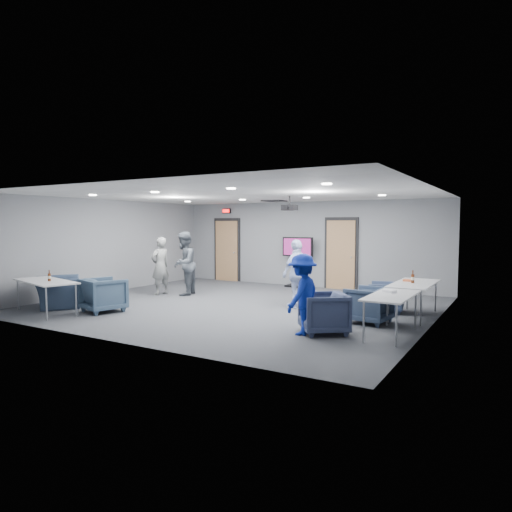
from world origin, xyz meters
The scene contains 29 objects.
floor centered at (0.00, 0.00, 0.00)m, with size 9.00×9.00×0.00m, color #35373C.
ceiling centered at (0.00, 0.00, 2.70)m, with size 9.00×9.00×0.00m, color silver.
wall_back centered at (0.00, 4.00, 1.35)m, with size 9.00×0.02×2.70m, color slate.
wall_front centered at (0.00, -4.00, 1.35)m, with size 9.00×0.02×2.70m, color slate.
wall_left centered at (-4.50, 0.00, 1.35)m, with size 0.02×8.00×2.70m, color slate.
wall_right centered at (4.50, 0.00, 1.35)m, with size 0.02×8.00×2.70m, color slate.
door_left centered at (-3.00, 3.95, 1.07)m, with size 1.06×0.17×2.24m.
door_right centered at (1.20, 3.95, 1.07)m, with size 1.06×0.17×2.24m.
exit_sign centered at (-3.00, 3.93, 2.45)m, with size 0.32×0.08×0.16m.
hvac_diffuser centered at (-0.50, 2.80, 2.69)m, with size 0.60×0.60×0.03m, color black.
downlights centered at (0.00, 0.00, 2.68)m, with size 6.18×3.78×0.02m.
person_a centered at (-2.80, 0.31, 0.81)m, with size 0.59×0.39×1.62m, color gray.
person_b centered at (-2.18, 0.59, 0.89)m, with size 0.86×0.67×1.78m, color #4D545C.
person_c centered at (1.38, 0.46, 0.81)m, with size 0.95×0.40×1.63m, color silver.
person_d centered at (2.60, -1.91, 0.73)m, with size 0.94×0.54×1.46m, color navy.
chair_right_a centered at (3.35, 0.99, 0.34)m, with size 0.73×0.75×0.68m, color #3B4966.
chair_right_b centered at (3.35, -0.35, 0.37)m, with size 0.78×0.80×0.73m, color #384862.
chair_right_c centered at (2.90, -1.65, 0.37)m, with size 0.80×0.82×0.75m, color #343D5A.
chair_front_a centered at (-2.19, -2.24, 0.39)m, with size 0.83×0.85×0.78m, color #3A4F65.
chair_front_b centered at (-3.61, -2.40, 0.36)m, with size 1.11×0.97×0.72m, color #314056.
table_right_a centered at (4.00, 0.74, 0.69)m, with size 0.79×1.89×0.73m.
table_right_b centered at (4.00, -1.16, 0.68)m, with size 0.70×1.68×0.73m.
table_front_left centered at (-3.19, -3.00, 0.69)m, with size 2.01×1.22×0.73m.
bottle_front centered at (-3.03, -3.01, 0.82)m, with size 0.06×0.06×0.25m.
bottle_right centered at (3.98, 0.73, 0.83)m, with size 0.07×0.07×0.27m.
snack_box centered at (3.84, 0.95, 0.75)m, with size 0.21×0.14×0.05m, color #D76235.
wrapper centered at (3.90, -0.90, 0.75)m, with size 0.22×0.15×0.05m, color white.
tv_stand centered at (-0.16, 3.75, 0.89)m, with size 1.03×0.49×1.58m.
projector centered at (0.94, 0.92, 2.40)m, with size 0.35×0.34×0.36m.
Camera 1 is at (6.00, -9.33, 1.99)m, focal length 32.00 mm.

